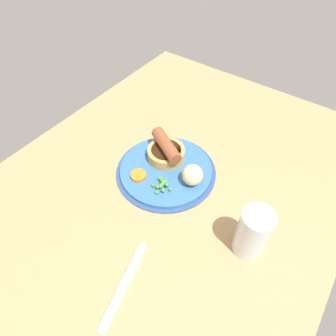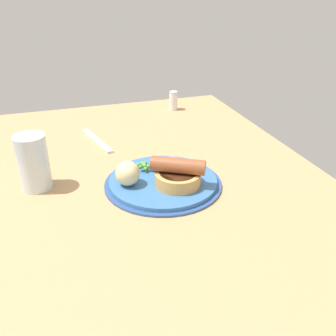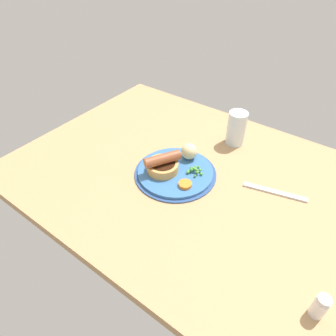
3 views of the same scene
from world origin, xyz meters
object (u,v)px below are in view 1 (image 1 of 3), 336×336
Objects in this scene: pea_pile at (162,184)px; fork at (124,285)px; dinner_plate at (166,171)px; carrot_slice_0 at (138,176)px; drinking_glass at (253,233)px; potato_chunk_0 at (192,175)px; sausage_pudding at (166,151)px.

fork is at bearing 18.74° from pea_pile.
pea_pile reaches higher than fork.
dinner_plate is 7.40cm from carrot_slice_0.
drinking_glass is (7.00, 25.87, 5.37)cm from dinner_plate.
pea_pile is 0.92× the size of potato_chunk_0.
sausage_pudding is (-3.19, -2.24, 3.16)cm from dinner_plate.
carrot_slice_0 reaches higher than fork.
potato_chunk_0 is 0.44× the size of drinking_glass.
pea_pile is at bearing 97.28° from carrot_slice_0.
sausage_pudding is 33.69cm from fork.
pea_pile is 0.27× the size of fork.
fork is 1.52× the size of drinking_glass.
pea_pile is 1.25× the size of carrot_slice_0.
sausage_pudding reaches higher than potato_chunk_0.
dinner_plate is at bearing -105.14° from drinking_glass.
dinner_plate is 5.02cm from sausage_pudding.
fork is (27.97, 2.65, -3.72)cm from potato_chunk_0.
dinner_plate is at bearing -173.97° from fork.
drinking_glass is (7.08, 18.24, 1.92)cm from potato_chunk_0.
pea_pile is at bearing 149.07° from sausage_pudding.
drinking_glass reaches higher than pea_pile.
carrot_slice_0 is 25.98cm from fork.
pea_pile is (8.52, 4.88, -1.32)cm from sausage_pudding.
sausage_pudding is 9.66cm from carrot_slice_0.
fork is at bearing 5.41° from potato_chunk_0.
pea_pile is 6.57cm from carrot_slice_0.
carrot_slice_0 is 0.21× the size of fork.
pea_pile is at bearing 26.27° from dinner_plate.
sausage_pudding is at bearing -144.88° from dinner_plate.
dinner_plate is at bearing 154.42° from sausage_pudding.
sausage_pudding is at bearing -150.23° from pea_pile.
dinner_plate is at bearing 147.93° from carrot_slice_0.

